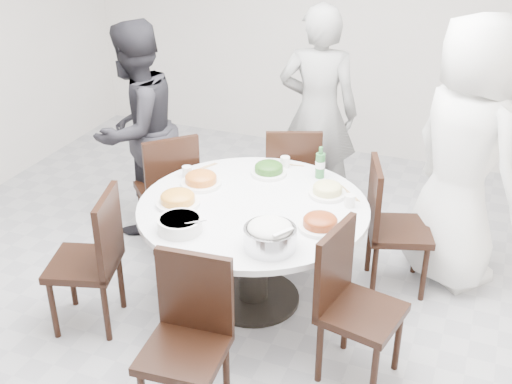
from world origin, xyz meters
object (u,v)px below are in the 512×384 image
at_px(rice_bowl, 270,238).
at_px(soup_bowl, 180,224).
at_px(dining_table, 253,254).
at_px(diner_left, 137,130).
at_px(chair_ne, 399,228).
at_px(diner_middle, 318,113).
at_px(beverage_bottle, 320,162).
at_px(diner_right, 464,155).
at_px(chair_nw, 166,187).
at_px(chair_n, 291,179).
at_px(chair_se, 362,310).
at_px(chair_s, 183,350).
at_px(chair_sw, 83,261).

xyz_separation_m(rice_bowl, soup_bowl, (-0.57, -0.02, -0.02)).
bearing_deg(dining_table, diner_left, 152.79).
bearing_deg(chair_ne, diner_middle, 26.64).
xyz_separation_m(diner_left, beverage_bottle, (1.52, -0.09, 0.01)).
bearing_deg(rice_bowl, diner_middle, 98.37).
xyz_separation_m(diner_right, soup_bowl, (-1.50, -1.28, -0.16)).
bearing_deg(chair_nw, chair_n, 164.32).
distance_m(chair_se, diner_left, 2.38).
distance_m(dining_table, diner_right, 1.57).
xyz_separation_m(diner_left, soup_bowl, (0.95, -1.10, -0.06)).
height_order(chair_n, beverage_bottle, beverage_bottle).
bearing_deg(chair_s, diner_left, 121.67).
bearing_deg(soup_bowl, dining_table, 57.72).
bearing_deg(chair_s, chair_se, 35.42).
distance_m(chair_se, beverage_bottle, 1.22).
xyz_separation_m(diner_right, diner_left, (-2.45, -0.19, -0.11)).
bearing_deg(diner_left, rice_bowl, 64.20).
xyz_separation_m(diner_left, rice_bowl, (1.52, -1.08, -0.04)).
xyz_separation_m(chair_s, rice_bowl, (0.22, 0.68, 0.34)).
height_order(dining_table, diner_left, diner_left).
distance_m(chair_nw, beverage_bottle, 1.27).
bearing_deg(chair_ne, chair_nw, 73.25).
xyz_separation_m(rice_bowl, beverage_bottle, (0.00, 0.99, 0.05)).
relative_size(chair_sw, diner_right, 0.50).
xyz_separation_m(diner_middle, diner_left, (-1.25, -0.77, -0.04)).
relative_size(chair_n, soup_bowl, 3.52).
bearing_deg(chair_n, chair_nw, 8.81).
bearing_deg(diner_left, diner_middle, 131.13).
bearing_deg(chair_nw, diner_left, -71.09).
distance_m(chair_sw, chair_se, 1.76).
bearing_deg(chair_nw, diner_middle, 178.40).
distance_m(chair_n, chair_nw, 0.99).
height_order(diner_left, rice_bowl, diner_left).
xyz_separation_m(chair_n, soup_bowl, (-0.22, -1.45, 0.32)).
bearing_deg(beverage_bottle, chair_s, -97.65).
distance_m(chair_nw, chair_sw, 1.11).
height_order(chair_sw, diner_middle, diner_middle).
bearing_deg(dining_table, rice_bowl, -57.65).
height_order(chair_ne, chair_se, same).
xyz_separation_m(chair_nw, chair_s, (0.98, -1.61, 0.00)).
relative_size(diner_right, soup_bowl, 7.08).
bearing_deg(chair_n, chair_s, 71.82).
xyz_separation_m(chair_se, diner_left, (-2.08, 1.09, 0.38)).
xyz_separation_m(chair_ne, soup_bowl, (-1.16, -0.99, 0.32)).
height_order(diner_middle, soup_bowl, diner_middle).
distance_m(chair_ne, soup_bowl, 1.56).
bearing_deg(diner_middle, chair_sw, 57.10).
height_order(chair_nw, diner_right, diner_right).
xyz_separation_m(dining_table, soup_bowl, (-0.29, -0.46, 0.42)).
xyz_separation_m(chair_sw, diner_right, (2.12, 1.44, 0.48)).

